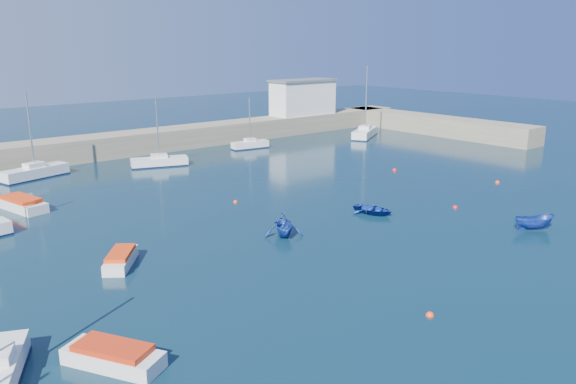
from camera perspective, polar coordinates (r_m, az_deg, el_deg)
ground at (r=35.16m, az=14.32°, el=-7.55°), size 220.00×220.00×0.00m
back_wall at (r=70.97m, az=-17.10°, el=4.60°), size 96.00×4.50×2.60m
right_arm at (r=87.82m, az=14.59°, el=6.64°), size 4.50×32.00×2.60m
harbor_office at (r=86.41m, az=1.52°, el=9.51°), size 10.00×4.00×5.00m
sailboat_1 at (r=26.17m, az=-27.12°, el=-15.71°), size 3.27×4.96×6.50m
sailboat_5 at (r=61.78m, az=-24.31°, el=1.85°), size 6.85×3.56×8.72m
sailboat_6 at (r=63.51m, az=-12.93°, el=3.05°), size 6.31×3.62×7.99m
sailboat_7 at (r=72.68m, az=-3.87°, el=4.84°), size 5.01×2.07×6.55m
sailboat_8 at (r=82.36m, az=7.83°, el=6.01°), size 7.79×5.76×10.11m
motorboat_0 at (r=25.55m, az=-17.33°, el=-15.62°), size 3.45×4.51×0.97m
motorboat_1 at (r=35.89m, az=-16.62°, el=-6.51°), size 3.32×3.77×0.92m
motorboat_2 at (r=50.59m, az=-25.45°, el=-1.08°), size 2.94×5.43×1.06m
dinghy_center at (r=45.16m, az=8.64°, el=-1.77°), size 3.03×3.70×0.67m
dinghy_left at (r=39.43m, az=-0.49°, el=-3.33°), size 3.92×4.06×1.64m
dinghy_right at (r=44.41m, az=23.70°, el=-2.86°), size 3.10×2.55×1.15m
buoy_0 at (r=29.47m, az=14.22°, el=-12.08°), size 0.42×0.42×0.42m
buoy_1 at (r=48.35m, az=16.62°, el=-1.54°), size 0.43×0.43×0.43m
buoy_2 at (r=58.33m, az=20.50°, el=0.89°), size 0.44×0.44×0.44m
buoy_3 at (r=48.10m, az=-5.35°, el=-1.05°), size 0.39×0.39×0.39m
buoy_4 at (r=60.96m, az=10.78°, el=2.15°), size 0.49×0.49×0.49m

